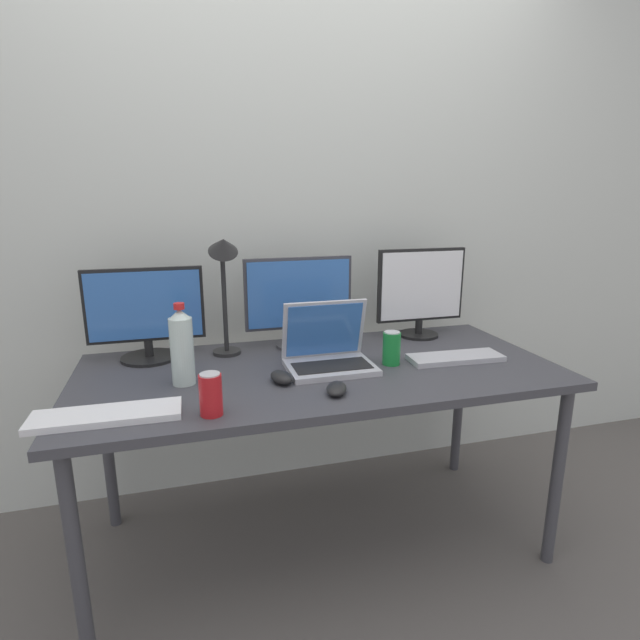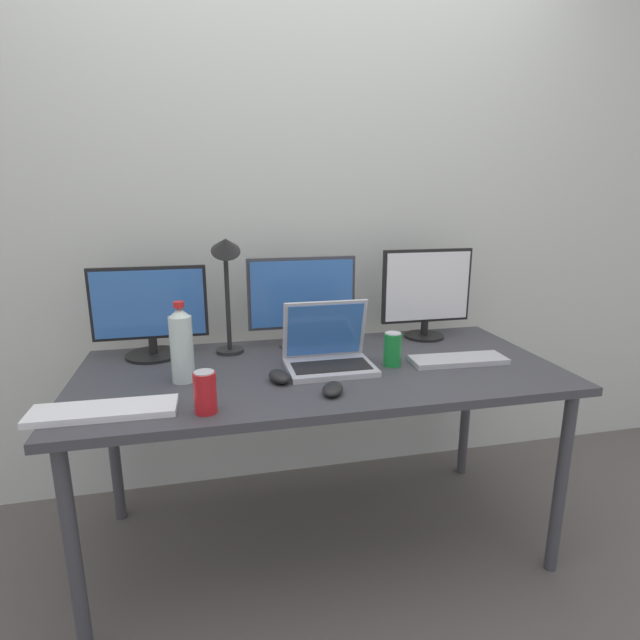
# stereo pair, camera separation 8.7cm
# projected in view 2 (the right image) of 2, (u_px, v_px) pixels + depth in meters

# --- Properties ---
(ground_plane) EXTENTS (16.00, 16.00, 0.00)m
(ground_plane) POSITION_uv_depth(u_px,v_px,m) (320.00, 540.00, 2.01)
(ground_plane) COLOR #5B5651
(wall_back) EXTENTS (7.00, 0.08, 2.60)m
(wall_back) POSITION_uv_depth(u_px,v_px,m) (291.00, 207.00, 2.25)
(wall_back) COLOR silver
(wall_back) RESTS_ON ground
(work_desk) EXTENTS (1.73, 0.80, 0.74)m
(work_desk) POSITION_uv_depth(u_px,v_px,m) (320.00, 382.00, 1.84)
(work_desk) COLOR #424247
(work_desk) RESTS_ON ground
(monitor_left) EXTENTS (0.43, 0.21, 0.35)m
(monitor_left) POSITION_uv_depth(u_px,v_px,m) (150.00, 312.00, 1.91)
(monitor_left) COLOR black
(monitor_left) RESTS_ON work_desk
(monitor_center) EXTENTS (0.44, 0.19, 0.37)m
(monitor_center) POSITION_uv_depth(u_px,v_px,m) (302.00, 300.00, 2.04)
(monitor_center) COLOR #38383D
(monitor_center) RESTS_ON work_desk
(monitor_right) EXTENTS (0.40, 0.17, 0.39)m
(monitor_right) POSITION_uv_depth(u_px,v_px,m) (427.00, 292.00, 2.16)
(monitor_right) COLOR black
(monitor_right) RESTS_ON work_desk
(laptop_silver) EXTENTS (0.31, 0.23, 0.24)m
(laptop_silver) POSITION_uv_depth(u_px,v_px,m) (328.00, 352.00, 1.82)
(laptop_silver) COLOR #B7B7BC
(laptop_silver) RESTS_ON work_desk
(keyboard_main) EXTENTS (0.41, 0.14, 0.02)m
(keyboard_main) POSITION_uv_depth(u_px,v_px,m) (104.00, 411.00, 1.44)
(keyboard_main) COLOR white
(keyboard_main) RESTS_ON work_desk
(keyboard_aux) EXTENTS (0.37, 0.14, 0.02)m
(keyboard_aux) POSITION_uv_depth(u_px,v_px,m) (458.00, 360.00, 1.88)
(keyboard_aux) COLOR #B2B2B7
(keyboard_aux) RESTS_ON work_desk
(mouse_by_keyboard) EXTENTS (0.09, 0.12, 0.04)m
(mouse_by_keyboard) POSITION_uv_depth(u_px,v_px,m) (279.00, 376.00, 1.68)
(mouse_by_keyboard) COLOR black
(mouse_by_keyboard) RESTS_ON work_desk
(mouse_by_laptop) EXTENTS (0.10, 0.13, 0.03)m
(mouse_by_laptop) POSITION_uv_depth(u_px,v_px,m) (333.00, 389.00, 1.59)
(mouse_by_laptop) COLOR black
(mouse_by_laptop) RESTS_ON work_desk
(water_bottle) EXTENTS (0.08, 0.08, 0.28)m
(water_bottle) POSITION_uv_depth(u_px,v_px,m) (182.00, 345.00, 1.67)
(water_bottle) COLOR silver
(water_bottle) RESTS_ON work_desk
(soda_can_near_keyboard) EXTENTS (0.07, 0.07, 0.13)m
(soda_can_near_keyboard) POSITION_uv_depth(u_px,v_px,m) (205.00, 392.00, 1.44)
(soda_can_near_keyboard) COLOR red
(soda_can_near_keyboard) RESTS_ON work_desk
(soda_can_by_laptop) EXTENTS (0.07, 0.07, 0.13)m
(soda_can_by_laptop) POSITION_uv_depth(u_px,v_px,m) (392.00, 349.00, 1.84)
(soda_can_by_laptop) COLOR #197F33
(soda_can_by_laptop) RESTS_ON work_desk
(desk_lamp) EXTENTS (0.11, 0.18, 0.49)m
(desk_lamp) POSITION_uv_depth(u_px,v_px,m) (227.00, 271.00, 1.88)
(desk_lamp) COLOR black
(desk_lamp) RESTS_ON work_desk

